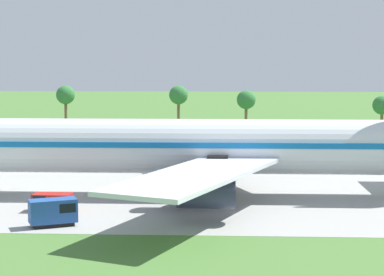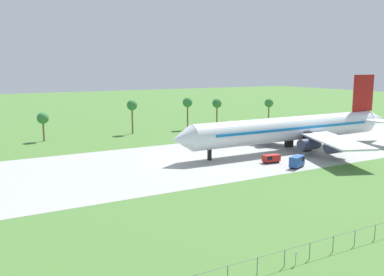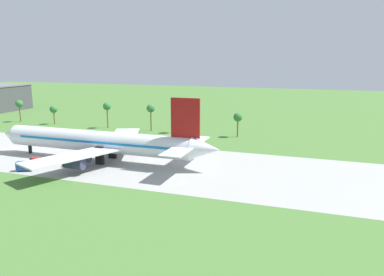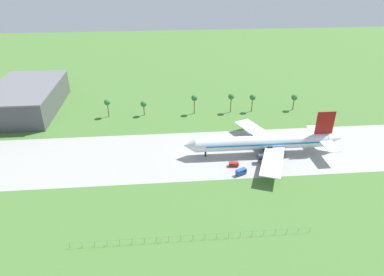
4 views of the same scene
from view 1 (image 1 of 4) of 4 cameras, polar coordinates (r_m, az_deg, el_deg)
jet_airliner at (r=83.77m, az=1.22°, el=-0.73°), size 75.97×56.45×20.53m
baggage_tug at (r=70.23m, az=-11.23°, el=-5.95°), size 5.01×3.72×2.71m
fuel_truck at (r=77.31m, az=-11.49°, el=-5.13°), size 4.33×2.29×1.94m
palm_tree_row at (r=134.73m, az=-7.75°, el=2.98°), size 114.01×3.60×11.73m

